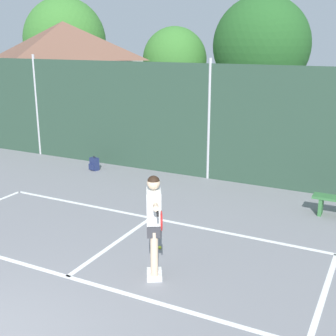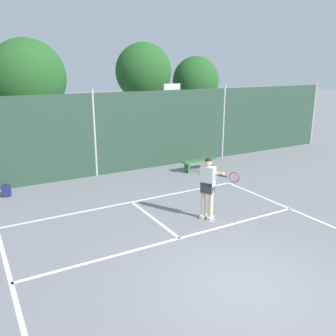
{
  "view_description": "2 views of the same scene",
  "coord_description": "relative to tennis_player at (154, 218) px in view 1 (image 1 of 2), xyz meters",
  "views": [
    {
      "loc": [
        4.76,
        -3.02,
        4.01
      ],
      "look_at": [
        0.14,
        6.09,
        1.08
      ],
      "focal_mm": 48.19,
      "sensor_mm": 36.0,
      "label": 1
    },
    {
      "loc": [
        -4.52,
        -4.81,
        4.33
      ],
      "look_at": [
        1.79,
        6.2,
        0.75
      ],
      "focal_mm": 38.48,
      "sensor_mm": 36.0,
      "label": 2
    }
  ],
  "objects": [
    {
      "name": "treeline_backdrop",
      "position": [
        -3.65,
        14.41,
        2.58
      ],
      "size": [
        26.82,
        4.23,
        6.24
      ],
      "color": "brown",
      "rests_on": "ground"
    },
    {
      "name": "clubhouse_building",
      "position": [
        -10.11,
        10.22,
        1.35
      ],
      "size": [
        6.18,
        4.43,
        4.75
      ],
      "color": "beige",
      "rests_on": "ground"
    },
    {
      "name": "backpack_navy",
      "position": [
        -4.91,
        5.02,
        -0.92
      ],
      "size": [
        0.32,
        0.31,
        0.46
      ],
      "color": "navy",
      "rests_on": "ground"
    },
    {
      "name": "chainlink_fence",
      "position": [
        -1.37,
        5.85,
        0.57
      ],
      "size": [
        26.09,
        0.09,
        3.5
      ],
      "color": "#284233",
      "rests_on": "ground"
    },
    {
      "name": "tennis_ball",
      "position": [
        -0.44,
        1.02,
        -1.08
      ],
      "size": [
        0.07,
        0.07,
        0.07
      ],
      "primitive_type": "sphere",
      "color": "#CCE033",
      "rests_on": "ground"
    },
    {
      "name": "tennis_player",
      "position": [
        0.0,
        0.0,
        0.0
      ],
      "size": [
        0.85,
        1.22,
        1.85
      ],
      "color": "silver",
      "rests_on": "ground"
    }
  ]
}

